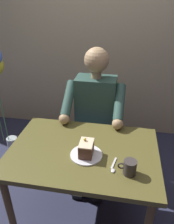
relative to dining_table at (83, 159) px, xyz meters
The scene contains 9 objects.
ground_plane 0.62m from the dining_table, ahead, with size 14.00×14.00×0.00m, color #2C2F49.
cafe_rear_panel 1.72m from the dining_table, 90.00° to the right, with size 6.40×0.12×3.00m, color tan.
dining_table is the anchor object (origin of this frame).
chair 0.71m from the dining_table, 90.00° to the right, with size 0.42×0.42×0.91m.
seated_person 0.54m from the dining_table, 90.00° to the right, with size 0.53×0.58×1.28m.
dessert_plate 0.11m from the dining_table, 121.33° to the left, with size 0.22×0.22×0.01m, color white.
cake_slice 0.16m from the dining_table, 121.32° to the left, with size 0.09×0.13×0.12m.
coffee_cup 0.39m from the dining_table, 151.34° to the left, with size 0.11×0.08×0.10m.
dessert_spoon 0.28m from the dining_table, 147.61° to the left, with size 0.03×0.14×0.01m.
Camera 1 is at (-0.24, 1.20, 1.68)m, focal length 35.07 mm.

